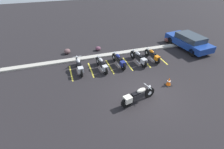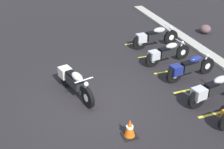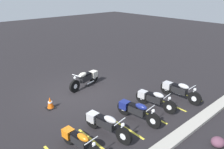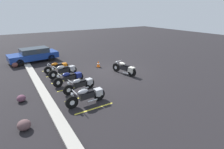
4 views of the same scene
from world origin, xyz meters
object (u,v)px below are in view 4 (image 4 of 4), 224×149
Objects in this scene: parked_bike_0 at (88,95)px; parked_bike_2 at (70,78)px; landscape_rock_1 at (15,65)px; traffic_cone at (98,64)px; parked_bike_3 at (64,70)px; landscape_rock_2 at (24,125)px; car_blue at (34,55)px; parked_bike_4 at (58,67)px; parked_bike_1 at (81,84)px; landscape_rock_0 at (21,98)px; motorcycle_cream_featured at (125,68)px.

parked_bike_2 is (3.00, -0.10, -0.02)m from parked_bike_0.
landscape_rock_1 is 0.96× the size of traffic_cone.
landscape_rock_1 is (4.38, 2.96, -0.24)m from parked_bike_3.
parked_bike_2 reaches higher than landscape_rock_2.
car_blue is 10.79m from landscape_rock_2.
traffic_cone is at bearing 163.07° from parked_bike_4.
parked_bike_1 is 4.32× the size of landscape_rock_0.
car_blue reaches higher than parked_bike_0.
parked_bike_3 is at bearing 101.65° from traffic_cone.
parked_bike_0 is at bearing -79.54° from landscape_rock_2.
motorcycle_cream_featured is at bearing 166.93° from parked_bike_2.
parked_bike_1 is at bearing -98.38° from landscape_rock_0.
parked_bike_2 is at bearing -42.08° from landscape_rock_2.
landscape_rock_2 reaches higher than landscape_rock_0.
parked_bike_1 reaches higher than landscape_rock_0.
parked_bike_0 is 1.64m from parked_bike_1.
parked_bike_2 reaches higher than parked_bike_4.
parked_bike_1 is 4.77m from traffic_cone.
parked_bike_4 is 3.34m from traffic_cone.
motorcycle_cream_featured is at bearing -86.16° from landscape_rock_0.
car_blue is at bearing -13.97° from landscape_rock_0.
parked_bike_1 is 0.46× the size of car_blue.
parked_bike_2 reaches higher than landscape_rock_0.
motorcycle_cream_featured reaches higher than landscape_rock_2.
parked_bike_1 is 0.94× the size of parked_bike_3.
parked_bike_0 is 3.90× the size of traffic_cone.
landscape_rock_2 is 0.94× the size of traffic_cone.
traffic_cone is at bearing 126.35° from car_blue.
landscape_rock_1 is at bearing 58.59° from traffic_cone.
parked_bike_1 is 7.95m from landscape_rock_1.
landscape_rock_0 is at bearing -3.68° from landscape_rock_2.
car_blue is (7.41, 5.26, 0.20)m from motorcycle_cream_featured.
car_blue is at bearing -86.46° from parked_bike_3.
parked_bike_1 is 3.86× the size of landscape_rock_2.
parked_bike_3 is 4.05m from landscape_rock_0.
landscape_rock_2 is 8.73m from traffic_cone.
parked_bike_0 is 4.05× the size of landscape_rock_1.
landscape_rock_0 is at bearing 69.81° from car_blue.
landscape_rock_2 is (-5.17, 3.35, -0.25)m from parked_bike_3.
parked_bike_2 reaches higher than parked_bike_1.
parked_bike_4 reaches higher than landscape_rock_0.
car_blue reaches higher than motorcycle_cream_featured.
landscape_rock_2 is (-6.43, 3.22, -0.20)m from parked_bike_4.
parked_bike_2 is 1.06× the size of parked_bike_4.
motorcycle_cream_featured is 1.02× the size of parked_bike_3.
parked_bike_0 is 5.85m from parked_bike_4.
parked_bike_0 is 10.04m from car_blue.
parked_bike_2 is (0.42, 4.16, -0.03)m from motorcycle_cream_featured.
traffic_cone is (3.15, -6.33, 0.08)m from landscape_rock_0.
landscape_rock_1 reaches higher than landscape_rock_2.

